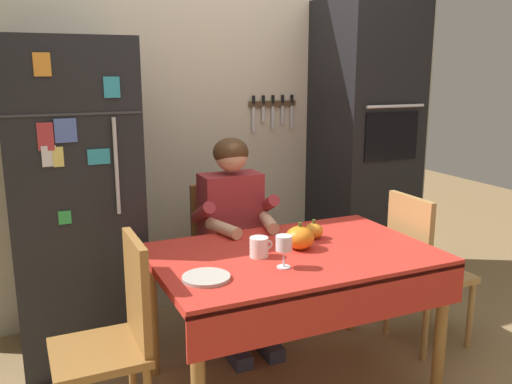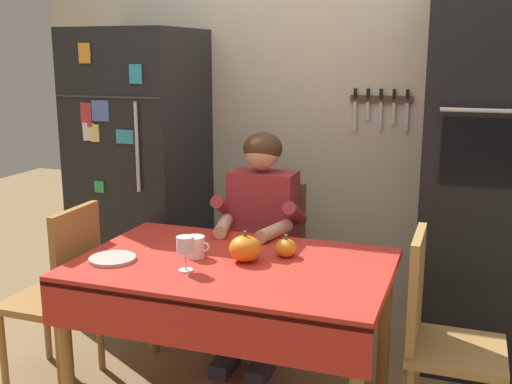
% 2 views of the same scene
% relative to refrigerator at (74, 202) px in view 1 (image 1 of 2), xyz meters
% --- Properties ---
extents(back_wall_assembly, '(3.70, 0.13, 2.60)m').
position_rel_refrigerator_xyz_m(back_wall_assembly, '(1.00, 0.39, 0.40)').
color(back_wall_assembly, beige).
rests_on(back_wall_assembly, ground).
extents(refrigerator, '(0.68, 0.71, 1.80)m').
position_rel_refrigerator_xyz_m(refrigerator, '(0.00, 0.00, 0.00)').
color(refrigerator, black).
rests_on(refrigerator, ground).
extents(wall_oven, '(0.60, 0.64, 2.10)m').
position_rel_refrigerator_xyz_m(wall_oven, '(2.00, 0.04, 0.15)').
color(wall_oven, black).
rests_on(wall_oven, ground).
extents(dining_table, '(1.40, 0.90, 0.74)m').
position_rel_refrigerator_xyz_m(dining_table, '(0.95, -0.88, -0.24)').
color(dining_table, '#9E6B33').
rests_on(dining_table, ground).
extents(chair_behind_person, '(0.40, 0.40, 0.93)m').
position_rel_refrigerator_xyz_m(chair_behind_person, '(0.87, -0.09, -0.39)').
color(chair_behind_person, brown).
rests_on(chair_behind_person, ground).
extents(seated_person, '(0.47, 0.55, 1.25)m').
position_rel_refrigerator_xyz_m(seated_person, '(0.87, -0.28, -0.16)').
color(seated_person, '#38384C').
rests_on(seated_person, ground).
extents(chair_left_side, '(0.40, 0.40, 0.93)m').
position_rel_refrigerator_xyz_m(chair_left_side, '(0.05, -0.91, -0.39)').
color(chair_left_side, '#9E6B33').
rests_on(chair_left_side, ground).
extents(chair_right_side, '(0.40, 0.40, 0.93)m').
position_rel_refrigerator_xyz_m(chair_right_side, '(1.85, -0.79, -0.39)').
color(chair_right_side, tan).
rests_on(chair_right_side, ground).
extents(coffee_mug, '(0.12, 0.09, 0.10)m').
position_rel_refrigerator_xyz_m(coffee_mug, '(0.76, -0.86, -0.11)').
color(coffee_mug, white).
rests_on(coffee_mug, dining_table).
extents(wine_glass, '(0.08, 0.08, 0.15)m').
position_rel_refrigerator_xyz_m(wine_glass, '(0.80, -1.04, -0.05)').
color(wine_glass, white).
rests_on(wine_glass, dining_table).
extents(pumpkin_large, '(0.10, 0.10, 0.11)m').
position_rel_refrigerator_xyz_m(pumpkin_large, '(1.15, -0.72, -0.12)').
color(pumpkin_large, orange).
rests_on(pumpkin_large, dining_table).
extents(pumpkin_medium, '(0.15, 0.15, 0.14)m').
position_rel_refrigerator_xyz_m(pumpkin_medium, '(1.00, -0.84, -0.10)').
color(pumpkin_medium, orange).
rests_on(pumpkin_medium, dining_table).
extents(serving_tray, '(0.21, 0.21, 0.02)m').
position_rel_refrigerator_xyz_m(serving_tray, '(0.43, -1.03, -0.15)').
color(serving_tray, '#B7B2A8').
rests_on(serving_tray, dining_table).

